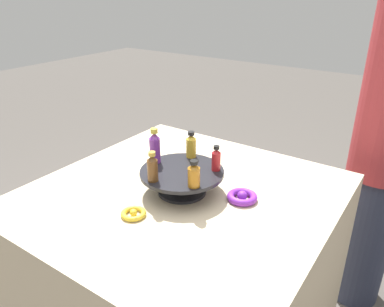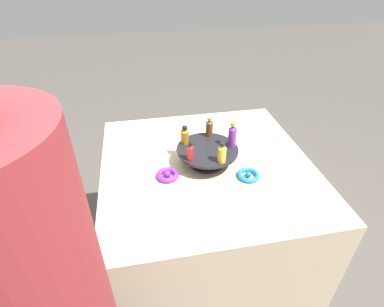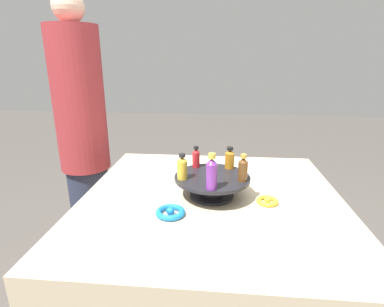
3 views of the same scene
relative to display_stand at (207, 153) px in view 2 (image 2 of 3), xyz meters
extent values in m
plane|color=#4C4742|center=(0.00, 0.00, -0.82)|extent=(12.00, 12.00, 0.00)
cube|color=beige|center=(0.00, 0.00, -0.44)|extent=(0.98, 0.98, 0.77)
cylinder|color=black|center=(0.00, 0.00, -0.05)|extent=(0.17, 0.17, 0.01)
cylinder|color=black|center=(0.00, 0.00, -0.01)|extent=(0.09, 0.09, 0.06)
cylinder|color=black|center=(0.00, 0.00, 0.02)|extent=(0.28, 0.28, 0.01)
cylinder|color=brown|center=(0.11, -0.03, 0.06)|extent=(0.03, 0.03, 0.07)
cone|color=brown|center=(0.11, -0.03, 0.11)|extent=(0.03, 0.03, 0.02)
cylinder|color=#B79338|center=(0.11, -0.03, 0.12)|extent=(0.02, 0.02, 0.01)
cylinder|color=#AD6B19|center=(0.07, 0.09, 0.06)|extent=(0.04, 0.04, 0.06)
cone|color=#AD6B19|center=(0.07, 0.09, 0.10)|extent=(0.04, 0.04, 0.01)
cylinder|color=black|center=(0.07, 0.09, 0.11)|extent=(0.02, 0.02, 0.01)
cylinder|color=#B21E23|center=(-0.07, 0.09, 0.06)|extent=(0.03, 0.03, 0.06)
cone|color=#B21E23|center=(-0.07, 0.09, 0.10)|extent=(0.03, 0.03, 0.01)
cylinder|color=black|center=(-0.07, 0.09, 0.11)|extent=(0.02, 0.02, 0.01)
cylinder|color=gold|center=(-0.11, -0.04, 0.06)|extent=(0.04, 0.04, 0.07)
cone|color=gold|center=(-0.11, -0.04, 0.10)|extent=(0.03, 0.03, 0.02)
cylinder|color=black|center=(-0.11, -0.04, 0.12)|extent=(0.02, 0.02, 0.01)
cylinder|color=#702D93|center=(0.00, -0.11, 0.07)|extent=(0.04, 0.04, 0.09)
cone|color=#702D93|center=(0.00, -0.11, 0.13)|extent=(0.04, 0.04, 0.02)
cylinder|color=gold|center=(0.00, -0.11, 0.15)|extent=(0.02, 0.02, 0.02)
torus|color=purple|center=(-0.07, 0.20, -0.04)|extent=(0.10, 0.10, 0.02)
sphere|color=purple|center=(-0.07, 0.20, -0.04)|extent=(0.03, 0.03, 0.03)
torus|color=blue|center=(-0.14, -0.16, -0.05)|extent=(0.10, 0.10, 0.02)
sphere|color=blue|center=(-0.14, -0.16, -0.04)|extent=(0.03, 0.03, 0.03)
torus|color=gold|center=(0.20, -0.04, -0.05)|extent=(0.08, 0.08, 0.02)
sphere|color=gold|center=(0.20, -0.04, -0.04)|extent=(0.02, 0.02, 0.02)
cylinder|color=#9E2D33|center=(-0.74, 0.52, 0.23)|extent=(0.27, 0.27, 0.77)
camera|label=1|loc=(0.91, 0.66, 0.60)|focal=35.00mm
camera|label=2|loc=(-1.10, 0.28, 0.80)|focal=28.00mm
camera|label=3|loc=(0.02, -1.05, 0.45)|focal=28.00mm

